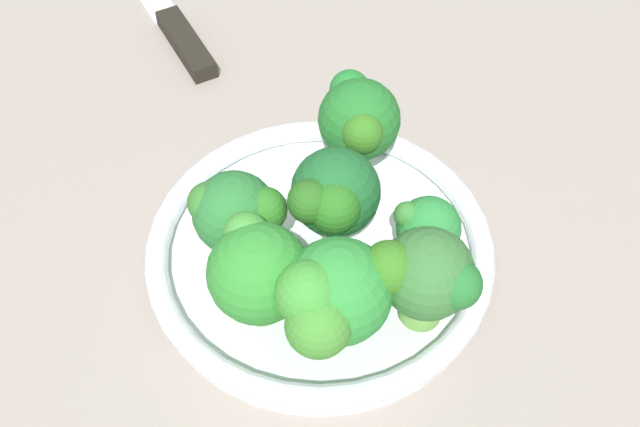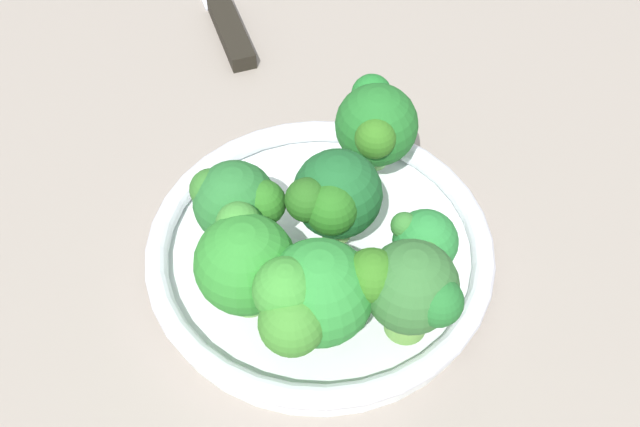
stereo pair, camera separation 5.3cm
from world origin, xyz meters
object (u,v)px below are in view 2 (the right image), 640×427
object	(u,v)px
bowl	(320,252)
broccoli_floret_3	(237,203)
broccoli_floret_5	(312,298)
broccoli_floret_1	(409,289)
broccoli_floret_4	(334,197)
broccoli_floret_0	(376,124)
knife	(219,4)
broccoli_floret_2	(247,263)
broccoli_floret_6	(424,243)

from	to	relation	value
bowl	broccoli_floret_3	xyz separation A→B (cm)	(-5.24, -1.75, 5.38)
bowl	broccoli_floret_5	bearing A→B (deg)	-73.29
broccoli_floret_3	broccoli_floret_5	size ratio (longest dim) A/B	0.82
broccoli_floret_1	broccoli_floret_4	world-z (taller)	broccoli_floret_1
broccoli_floret_0	knife	xyz separation A→B (cm)	(-20.92, 16.60, -6.47)
broccoli_floret_2	broccoli_floret_3	distance (cm)	5.14
broccoli_floret_1	broccoli_floret_3	world-z (taller)	broccoli_floret_1
bowl	broccoli_floret_3	bearing A→B (deg)	-161.51
broccoli_floret_3	knife	xyz separation A→B (cm)	(-14.52, 26.76, -6.34)
broccoli_floret_2	broccoli_floret_1	bearing A→B (deg)	7.52
broccoli_floret_3	broccoli_floret_5	bearing A→B (deg)	-37.03
broccoli_floret_3	knife	distance (cm)	31.10
knife	broccoli_floret_0	bearing A→B (deg)	-38.44
bowl	broccoli_floret_4	size ratio (longest dim) A/B	3.40
bowl	knife	distance (cm)	31.89
bowl	broccoli_floret_6	size ratio (longest dim) A/B	4.64
broccoli_floret_0	broccoli_floret_5	world-z (taller)	broccoli_floret_5
broccoli_floret_6	knife	bearing A→B (deg)	137.14
broccoli_floret_4	broccoli_floret_6	bearing A→B (deg)	-5.46
broccoli_floret_1	knife	world-z (taller)	broccoli_floret_1
knife	broccoli_floret_3	bearing A→B (deg)	-61.51
broccoli_floret_1	broccoli_floret_2	size ratio (longest dim) A/B	1.03
broccoli_floret_2	knife	size ratio (longest dim) A/B	0.34
broccoli_floret_3	knife	size ratio (longest dim) A/B	0.30
broccoli_floret_3	broccoli_floret_6	distance (cm)	12.62
broccoli_floret_4	knife	size ratio (longest dim) A/B	0.33
bowl	broccoli_floret_5	world-z (taller)	broccoli_floret_5
broccoli_floret_4	knife	xyz separation A→B (cm)	(-20.54, 24.44, -6.80)
broccoli_floret_1	broccoli_floret_3	xyz separation A→B (cm)	(-12.70, 3.08, -0.72)
broccoli_floret_2	broccoli_floret_5	world-z (taller)	broccoli_floret_5
broccoli_floret_2	broccoli_floret_3	world-z (taller)	broccoli_floret_2
broccoli_floret_2	knife	distance (cm)	36.18
broccoli_floret_5	broccoli_floret_0	bearing A→B (deg)	93.82
broccoli_floret_3	knife	bearing A→B (deg)	118.49
broccoli_floret_1	broccoli_floret_2	distance (cm)	10.15
broccoli_floret_0	broccoli_floret_6	distance (cm)	10.46
broccoli_floret_2	broccoli_floret_3	size ratio (longest dim) A/B	1.11
broccoli_floret_1	broccoli_floret_2	xyz separation A→B (cm)	(-10.06, -1.33, -0.47)
broccoli_floret_4	broccoli_floret_5	bearing A→B (deg)	-79.82
knife	broccoli_floret_4	bearing A→B (deg)	-49.95
broccoli_floret_6	broccoli_floret_5	bearing A→B (deg)	-124.53
bowl	broccoli_floret_6	xyz separation A→B (cm)	(7.25, -0.05, 4.58)
broccoli_floret_0	knife	bearing A→B (deg)	141.56
bowl	broccoli_floret_3	size ratio (longest dim) A/B	3.72
broccoli_floret_0	broccoli_floret_2	distance (cm)	15.03
broccoli_floret_3	broccoli_floret_4	size ratio (longest dim) A/B	0.91
broccoli_floret_6	broccoli_floret_1	bearing A→B (deg)	-87.36
broccoli_floret_5	bowl	bearing A→B (deg)	106.71
broccoli_floret_0	broccoli_floret_3	bearing A→B (deg)	-122.20
broccoli_floret_6	knife	distance (cm)	37.26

